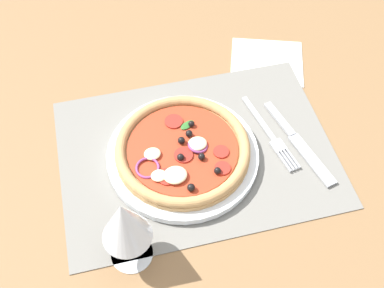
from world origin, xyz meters
TOP-DOWN VIEW (x-y plane):
  - ground_plane at (0.00, 0.00)cm, footprint 190.00×140.00cm
  - placemat at (0.00, 0.00)cm, footprint 47.20×34.40cm
  - plate at (2.57, 0.67)cm, footprint 26.09×26.09cm
  - pizza at (2.62, 0.77)cm, footprint 22.97×22.97cm
  - fork at (-13.75, 0.09)cm, footprint 5.08×17.94cm
  - knife at (-17.90, 2.68)cm, footprint 6.36×19.82cm
  - wine_glass at (14.04, 16.06)cm, footprint 7.20×7.20cm
  - napkin at (-19.33, -18.41)cm, footprint 17.80×16.91cm

SIDE VIEW (x-z plane):
  - ground_plane at x=0.00cm, z-range -2.40..0.00cm
  - napkin at x=-19.33cm, z-range 0.00..0.36cm
  - placemat at x=0.00cm, z-range 0.00..0.40cm
  - fork at x=-13.75cm, z-range 0.40..0.84cm
  - knife at x=-17.90cm, z-range 0.35..0.96cm
  - plate at x=2.57cm, z-range 0.40..1.76cm
  - pizza at x=2.62cm, z-range 1.55..4.14cm
  - wine_glass at x=14.04cm, z-range 2.60..17.50cm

